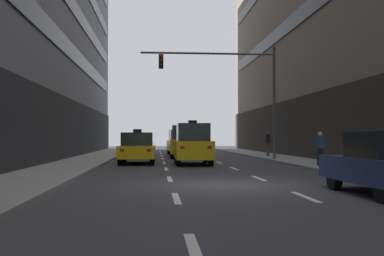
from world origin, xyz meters
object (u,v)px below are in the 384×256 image
taxi_driving_4 (193,144)px  taxi_driving_1 (184,142)px  car_driving_5 (143,144)px  pedestrian_1 (268,142)px  taxi_driving_0 (179,142)px  pedestrian_0 (320,146)px  traffic_signal_0 (236,82)px  car_driving_3 (141,147)px  taxi_driving_2 (137,148)px

taxi_driving_4 → taxi_driving_1: bearing=89.7°
car_driving_5 → pedestrian_1: pedestrian_1 is taller
taxi_driving_0 → pedestrian_1: bearing=-43.6°
taxi_driving_0 → taxi_driving_4: 12.97m
taxi_driving_1 → taxi_driving_4: size_ratio=1.05×
taxi_driving_0 → car_driving_5: 5.67m
taxi_driving_0 → pedestrian_1: size_ratio=2.51×
car_driving_5 → pedestrian_0: size_ratio=2.86×
car_driving_5 → taxi_driving_4: bearing=-80.1°
taxi_driving_0 → traffic_signal_0: bearing=-74.0°
car_driving_3 → car_driving_5: (-0.16, 9.93, 0.05)m
car_driving_5 → taxi_driving_1: bearing=-72.9°
traffic_signal_0 → pedestrian_0: bearing=-66.9°
taxi_driving_1 → traffic_signal_0: (2.81, -4.58, 3.67)m
taxi_driving_2 → taxi_driving_4: (2.94, -0.97, 0.24)m
taxi_driving_1 → traffic_signal_0: size_ratio=0.58×
car_driving_3 → taxi_driving_4: taxi_driving_4 is taller
taxi_driving_1 → taxi_driving_4: (-0.04, -7.52, -0.04)m
traffic_signal_0 → car_driving_3: bearing=140.1°
traffic_signal_0 → pedestrian_1: 6.47m
taxi_driving_4 → traffic_signal_0: (2.85, 2.94, 3.71)m
taxi_driving_2 → pedestrian_1: taxi_driving_2 is taller
taxi_driving_2 → traffic_signal_0: size_ratio=0.56×
car_driving_3 → pedestrian_0: size_ratio=2.69×
taxi_driving_1 → traffic_signal_0: bearing=-58.4°
car_driving_3 → traffic_signal_0: 8.56m
taxi_driving_1 → pedestrian_0: bearing=-63.2°
taxi_driving_4 → car_driving_5: size_ratio=1.01×
taxi_driving_0 → pedestrian_1: taxi_driving_0 is taller
car_driving_5 → pedestrian_0: pedestrian_0 is taller
car_driving_3 → taxi_driving_1: bearing=-5.1°
pedestrian_1 → taxi_driving_2: bearing=-144.3°
taxi_driving_0 → car_driving_3: bearing=-119.4°
taxi_driving_1 → pedestrian_0: 12.41m
taxi_driving_2 → car_driving_5: size_ratio=1.02×
taxi_driving_2 → taxi_driving_4: size_ratio=1.02×
traffic_signal_0 → taxi_driving_0: bearing=106.0°
car_driving_3 → car_driving_5: size_ratio=0.94×
taxi_driving_2 → pedestrian_0: bearing=-27.9°
taxi_driving_2 → pedestrian_0: 9.69m
car_driving_5 → taxi_driving_0: bearing=-57.0°
pedestrian_0 → taxi_driving_2: bearing=152.1°
taxi_driving_4 → traffic_signal_0: bearing=45.9°
taxi_driving_4 → traffic_signal_0: traffic_signal_0 is taller
car_driving_5 → traffic_signal_0: 16.42m
taxi_driving_0 → car_driving_5: bearing=123.0°
pedestrian_1 → car_driving_5: bearing=130.9°
taxi_driving_1 → car_driving_3: taxi_driving_1 is taller
car_driving_5 → pedestrian_1: (9.00, -10.39, 0.32)m
pedestrian_0 → taxi_driving_4: bearing=147.7°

